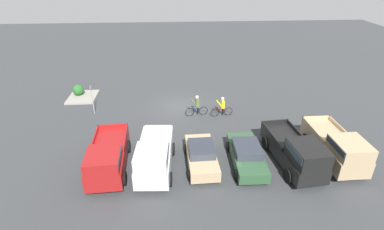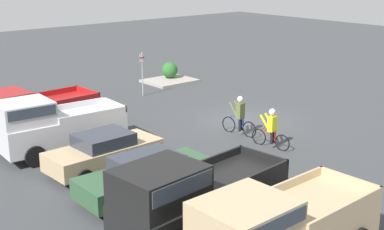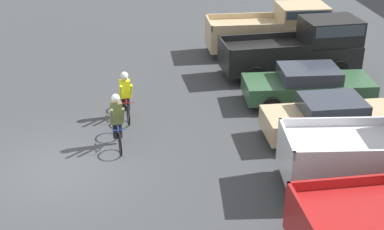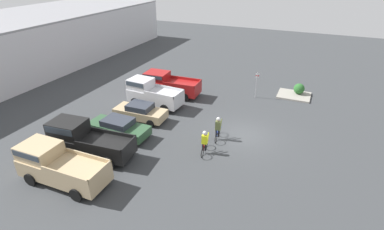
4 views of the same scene
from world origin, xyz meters
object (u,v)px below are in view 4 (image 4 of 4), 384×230
object	(u,v)px
pickup_truck_0	(57,164)
pickup_truck_2	(151,93)
fire_lane_sign	(257,82)
sedan_0	(119,127)
pickup_truck_3	(168,84)
cyclist_0	(218,128)
shrub	(299,89)
pickup_truck_1	(84,139)
cyclist_1	(205,141)
sedan_1	(140,112)

from	to	relation	value
pickup_truck_0	pickup_truck_2	size ratio (longest dim) A/B	1.08
fire_lane_sign	pickup_truck_2	bearing A→B (deg)	123.44
sedan_0	pickup_truck_3	distance (m)	8.39
cyclist_0	shrub	xyz separation A→B (m)	(10.70, -4.52, -0.23)
pickup_truck_1	fire_lane_sign	distance (m)	16.13
pickup_truck_1	cyclist_0	world-z (taller)	pickup_truck_1
pickup_truck_0	cyclist_0	xyz separation A→B (m)	(8.14, -6.94, -0.25)
pickup_truck_2	fire_lane_sign	distance (m)	9.79
pickup_truck_3	cyclist_1	size ratio (longest dim) A/B	2.94
sedan_0	sedan_1	size ratio (longest dim) A/B	1.09
sedan_1	pickup_truck_2	bearing A→B (deg)	12.41
sedan_0	pickup_truck_2	world-z (taller)	pickup_truck_2
fire_lane_sign	sedan_0	bearing A→B (deg)	145.25
cyclist_0	pickup_truck_3	bearing A→B (deg)	50.44
pickup_truck_2	cyclist_1	size ratio (longest dim) A/B	2.74
cyclist_1	fire_lane_sign	world-z (taller)	fire_lane_sign
pickup_truck_1	cyclist_1	bearing A→B (deg)	-65.00
cyclist_1	cyclist_0	bearing A→B (deg)	-6.32
pickup_truck_2	cyclist_0	world-z (taller)	pickup_truck_2
sedan_1	cyclist_1	distance (m)	6.88
cyclist_0	pickup_truck_0	bearing A→B (deg)	139.57
pickup_truck_0	fire_lane_sign	distance (m)	18.35
sedan_0	sedan_1	world-z (taller)	sedan_1
pickup_truck_1	shrub	world-z (taller)	pickup_truck_1
pickup_truck_3	cyclist_0	world-z (taller)	pickup_truck_3
pickup_truck_1	cyclist_0	size ratio (longest dim) A/B	3.10
sedan_0	pickup_truck_0	bearing A→B (deg)	178.69
cyclist_0	sedan_0	bearing A→B (deg)	110.43
sedan_1	pickup_truck_3	distance (m)	5.60
pickup_truck_0	cyclist_0	bearing A→B (deg)	-40.43
shrub	pickup_truck_1	bearing A→B (deg)	143.46
pickup_truck_0	shrub	xyz separation A→B (m)	(18.84, -11.45, -0.48)
cyclist_0	cyclist_1	world-z (taller)	cyclist_0
pickup_truck_1	cyclist_1	xyz separation A→B (m)	(3.35, -7.18, -0.33)
sedan_0	cyclist_1	distance (m)	6.60
pickup_truck_0	pickup_truck_1	world-z (taller)	pickup_truck_1
pickup_truck_3	sedan_1	bearing A→B (deg)	-176.26
pickup_truck_2	sedan_0	bearing A→B (deg)	-174.69
pickup_truck_2	shrub	bearing A→B (deg)	-57.28
pickup_truck_2	fire_lane_sign	bearing A→B (deg)	-56.56
cyclist_1	pickup_truck_1	bearing A→B (deg)	115.00
pickup_truck_1	fire_lane_sign	world-z (taller)	fire_lane_sign
sedan_0	fire_lane_sign	xyz separation A→B (m)	(11.01, -7.64, 0.80)
pickup_truck_1	shrub	distance (m)	20.03
pickup_truck_2	cyclist_1	xyz separation A→B (m)	(-5.13, -7.11, -0.32)
sedan_1	fire_lane_sign	world-z (taller)	fire_lane_sign
sedan_0	cyclist_1	bearing A→B (deg)	-85.68
shrub	pickup_truck_3	bearing A→B (deg)	112.74
pickup_truck_0	pickup_truck_3	xyz separation A→B (m)	(13.99, 0.14, -0.04)
pickup_truck_0	cyclist_0	world-z (taller)	pickup_truck_0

